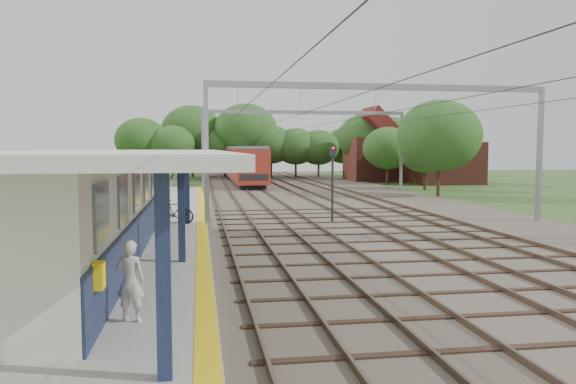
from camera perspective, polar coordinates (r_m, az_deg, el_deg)
ground at (r=13.29m, az=15.53°, el=-12.64°), size 160.00×160.00×0.00m
ballast_bed at (r=42.74m, az=3.63°, el=-0.65°), size 18.00×90.00×0.10m
platform at (r=25.88m, az=-13.74°, el=-3.86°), size 5.00×52.00×0.35m
yellow_stripe at (r=25.77m, az=-8.75°, el=-3.41°), size 0.45×52.00×0.01m
station_building at (r=18.95m, az=-19.73°, el=-1.32°), size 3.41×18.00×3.40m
canopy at (r=17.69m, az=-16.94°, el=3.55°), size 6.40×20.00×3.44m
rail_tracks at (r=42.25m, az=0.32°, el=-0.53°), size 11.80×88.00×0.15m
catenary_system at (r=37.87m, az=4.34°, el=6.96°), size 17.22×88.00×7.00m
tree_band at (r=69.27m, az=-1.42°, el=5.36°), size 31.72×30.88×8.82m
house_near at (r=63.28m, az=15.59°, el=3.53°), size 7.00×6.12×7.89m
house_far at (r=67.02m, az=9.55°, el=3.89°), size 8.00×6.12×8.66m
person at (r=11.97m, az=-15.71°, el=-8.66°), size 0.71×0.58×1.68m
bicycle at (r=26.72m, az=-11.42°, el=-1.97°), size 1.93×1.19×1.12m
train at (r=68.49m, az=-4.99°, el=3.08°), size 3.01×37.47×3.95m
signal_post at (r=28.55m, az=4.54°, el=1.55°), size 0.27×0.25×3.97m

